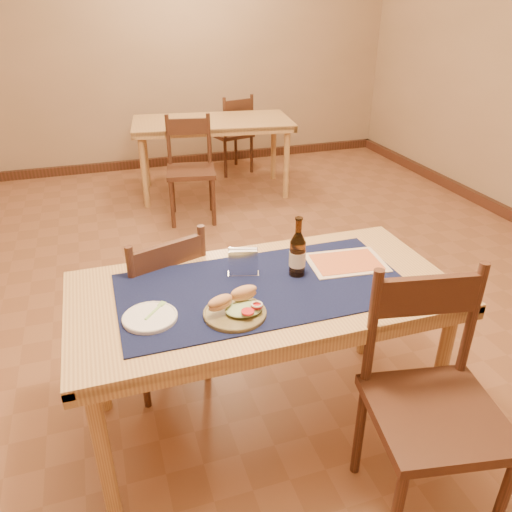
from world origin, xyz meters
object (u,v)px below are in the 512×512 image
object	(u,v)px
sandwich_plate	(236,309)
beer_bottle	(297,254)
main_table	(263,304)
napkin_holder	(243,263)
chair_main_near	(431,401)
back_table	(212,128)
chair_main_far	(159,304)

from	to	relation	value
sandwich_plate	beer_bottle	distance (m)	0.41
main_table	napkin_holder	size ratio (longest dim) A/B	11.13
chair_main_near	napkin_holder	xyz separation A→B (m)	(-0.50, 0.72, 0.30)
main_table	back_table	xyz separation A→B (m)	(0.55, 3.19, 0.00)
main_table	back_table	distance (m)	3.23
chair_main_near	beer_bottle	distance (m)	0.78
main_table	chair_main_near	world-z (taller)	chair_main_near
napkin_holder	sandwich_plate	bearing A→B (deg)	-111.77
back_table	chair_main_near	size ratio (longest dim) A/B	1.65
sandwich_plate	beer_bottle	bearing A→B (deg)	32.57
chair_main_far	main_table	bearing A→B (deg)	-48.93
sandwich_plate	beer_bottle	world-z (taller)	beer_bottle
main_table	chair_main_near	xyz separation A→B (m)	(0.45, -0.59, -0.15)
back_table	chair_main_near	world-z (taller)	chair_main_near
napkin_holder	back_table	bearing A→B (deg)	78.83
back_table	napkin_holder	xyz separation A→B (m)	(-0.60, -3.06, 0.14)
sandwich_plate	napkin_holder	xyz separation A→B (m)	(0.12, 0.29, 0.03)
back_table	sandwich_plate	distance (m)	3.43
chair_main_near	beer_bottle	size ratio (longest dim) A/B	3.70
chair_main_far	sandwich_plate	xyz separation A→B (m)	(0.23, -0.62, 0.31)
chair_main_far	beer_bottle	size ratio (longest dim) A/B	3.35
beer_bottle	napkin_holder	size ratio (longest dim) A/B	1.87
back_table	napkin_holder	bearing A→B (deg)	-101.17
chair_main_far	sandwich_plate	distance (m)	0.73
main_table	chair_main_near	size ratio (longest dim) A/B	1.61
main_table	napkin_holder	world-z (taller)	napkin_holder
back_table	chair_main_far	bearing A→B (deg)	-109.14
back_table	beer_bottle	world-z (taller)	beer_bottle
sandwich_plate	napkin_holder	bearing A→B (deg)	68.23
back_table	chair_main_near	xyz separation A→B (m)	(-0.10, -3.78, -0.15)
back_table	beer_bottle	xyz separation A→B (m)	(-0.38, -3.13, 0.19)
main_table	sandwich_plate	size ratio (longest dim) A/B	6.59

